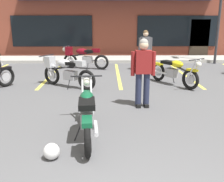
{
  "coord_description": "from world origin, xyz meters",
  "views": [
    {
      "loc": [
        -0.41,
        -1.82,
        2.12
      ],
      "look_at": [
        -0.32,
        3.88,
        0.55
      ],
      "focal_mm": 42.15,
      "sensor_mm": 36.0,
      "label": 1
    }
  ],
  "objects_px": {
    "person_by_back_row": "(145,48)",
    "person_in_shorts_foreground": "(143,69)",
    "motorcycle_green_cafe_racer": "(83,57)",
    "motorcycle_orange_scrambler": "(174,71)",
    "helmet_on_pavement": "(52,151)",
    "motorcycle_foreground_classic": "(87,113)",
    "motorcycle_black_cruiser": "(66,71)"
  },
  "relations": [
    {
      "from": "motorcycle_green_cafe_racer",
      "to": "person_by_back_row",
      "type": "relative_size",
      "value": 1.23
    },
    {
      "from": "helmet_on_pavement",
      "to": "motorcycle_green_cafe_racer",
      "type": "bearing_deg",
      "value": 91.4
    },
    {
      "from": "motorcycle_black_cruiser",
      "to": "motorcycle_green_cafe_racer",
      "type": "xyz_separation_m",
      "value": [
        0.27,
        3.2,
        0.0
      ]
    },
    {
      "from": "person_by_back_row",
      "to": "person_in_shorts_foreground",
      "type": "bearing_deg",
      "value": -98.59
    },
    {
      "from": "motorcycle_foreground_classic",
      "to": "motorcycle_green_cafe_racer",
      "type": "xyz_separation_m",
      "value": [
        -0.69,
        6.93,
        0.07
      ]
    },
    {
      "from": "motorcycle_foreground_classic",
      "to": "motorcycle_black_cruiser",
      "type": "xyz_separation_m",
      "value": [
        -0.96,
        3.73,
        0.07
      ]
    },
    {
      "from": "motorcycle_orange_scrambler",
      "to": "motorcycle_green_cafe_racer",
      "type": "bearing_deg",
      "value": 136.97
    },
    {
      "from": "motorcycle_green_cafe_racer",
      "to": "person_by_back_row",
      "type": "xyz_separation_m",
      "value": [
        2.65,
        -0.43,
        0.42
      ]
    },
    {
      "from": "motorcycle_orange_scrambler",
      "to": "motorcycle_black_cruiser",
      "type": "bearing_deg",
      "value": -177.11
    },
    {
      "from": "motorcycle_orange_scrambler",
      "to": "person_by_back_row",
      "type": "relative_size",
      "value": 1.11
    },
    {
      "from": "motorcycle_foreground_classic",
      "to": "helmet_on_pavement",
      "type": "relative_size",
      "value": 8.11
    },
    {
      "from": "motorcycle_orange_scrambler",
      "to": "helmet_on_pavement",
      "type": "xyz_separation_m",
      "value": [
        -3.05,
        -4.72,
        -0.33
      ]
    },
    {
      "from": "motorcycle_black_cruiser",
      "to": "person_by_back_row",
      "type": "xyz_separation_m",
      "value": [
        2.92,
        2.77,
        0.42
      ]
    },
    {
      "from": "motorcycle_green_cafe_racer",
      "to": "person_in_shorts_foreground",
      "type": "relative_size",
      "value": 1.23
    },
    {
      "from": "motorcycle_foreground_classic",
      "to": "helmet_on_pavement",
      "type": "bearing_deg",
      "value": -121.49
    },
    {
      "from": "person_by_back_row",
      "to": "motorcycle_green_cafe_racer",
      "type": "bearing_deg",
      "value": 170.85
    },
    {
      "from": "person_in_shorts_foreground",
      "to": "helmet_on_pavement",
      "type": "height_order",
      "value": "person_in_shorts_foreground"
    },
    {
      "from": "motorcycle_foreground_classic",
      "to": "person_by_back_row",
      "type": "distance_m",
      "value": 6.8
    },
    {
      "from": "person_by_back_row",
      "to": "helmet_on_pavement",
      "type": "xyz_separation_m",
      "value": [
        -2.46,
        -7.32,
        -0.82
      ]
    },
    {
      "from": "motorcycle_orange_scrambler",
      "to": "helmet_on_pavement",
      "type": "relative_size",
      "value": 7.14
    },
    {
      "from": "person_by_back_row",
      "to": "helmet_on_pavement",
      "type": "height_order",
      "value": "person_by_back_row"
    },
    {
      "from": "motorcycle_black_cruiser",
      "to": "motorcycle_orange_scrambler",
      "type": "relative_size",
      "value": 1.0
    },
    {
      "from": "motorcycle_green_cafe_racer",
      "to": "person_by_back_row",
      "type": "distance_m",
      "value": 2.71
    },
    {
      "from": "motorcycle_black_cruiser",
      "to": "person_by_back_row",
      "type": "distance_m",
      "value": 4.05
    },
    {
      "from": "motorcycle_orange_scrambler",
      "to": "helmet_on_pavement",
      "type": "distance_m",
      "value": 5.63
    },
    {
      "from": "person_in_shorts_foreground",
      "to": "motorcycle_foreground_classic",
      "type": "bearing_deg",
      "value": -125.69
    },
    {
      "from": "motorcycle_green_cafe_racer",
      "to": "person_by_back_row",
      "type": "height_order",
      "value": "person_by_back_row"
    },
    {
      "from": "motorcycle_green_cafe_racer",
      "to": "person_in_shorts_foreground",
      "type": "bearing_deg",
      "value": -69.73
    },
    {
      "from": "motorcycle_foreground_classic",
      "to": "motorcycle_green_cafe_racer",
      "type": "relative_size",
      "value": 1.02
    },
    {
      "from": "motorcycle_foreground_classic",
      "to": "person_by_back_row",
      "type": "xyz_separation_m",
      "value": [
        1.96,
        6.5,
        0.49
      ]
    },
    {
      "from": "motorcycle_green_cafe_racer",
      "to": "person_in_shorts_foreground",
      "type": "xyz_separation_m",
      "value": [
        1.92,
        -5.21,
        0.42
      ]
    },
    {
      "from": "motorcycle_foreground_classic",
      "to": "person_in_shorts_foreground",
      "type": "relative_size",
      "value": 1.26
    }
  ]
}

